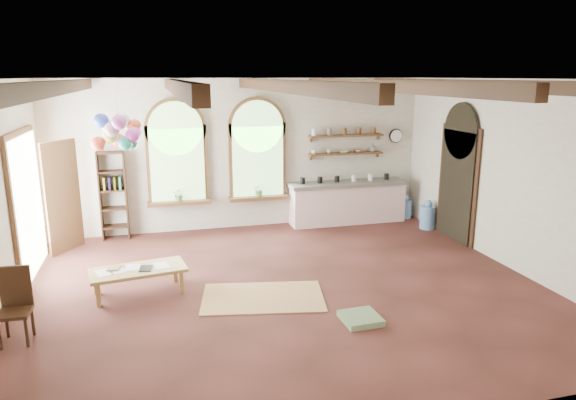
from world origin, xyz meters
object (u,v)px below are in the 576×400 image
object	(u,v)px
balloon_cluster	(118,132)
kitchen_counter	(347,202)
coffee_table	(138,271)
side_chair	(16,321)

from	to	relation	value
balloon_cluster	kitchen_counter	bearing A→B (deg)	18.50
coffee_table	balloon_cluster	bearing A→B (deg)	99.13
coffee_table	kitchen_counter	bearing A→B (deg)	32.37
kitchen_counter	side_chair	distance (m)	7.16
coffee_table	balloon_cluster	world-z (taller)	balloon_cluster
coffee_table	balloon_cluster	size ratio (longest dim) A/B	1.29
kitchen_counter	coffee_table	world-z (taller)	kitchen_counter
kitchen_counter	side_chair	world-z (taller)	side_chair
side_chair	balloon_cluster	size ratio (longest dim) A/B	0.83
coffee_table	side_chair	bearing A→B (deg)	-142.06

